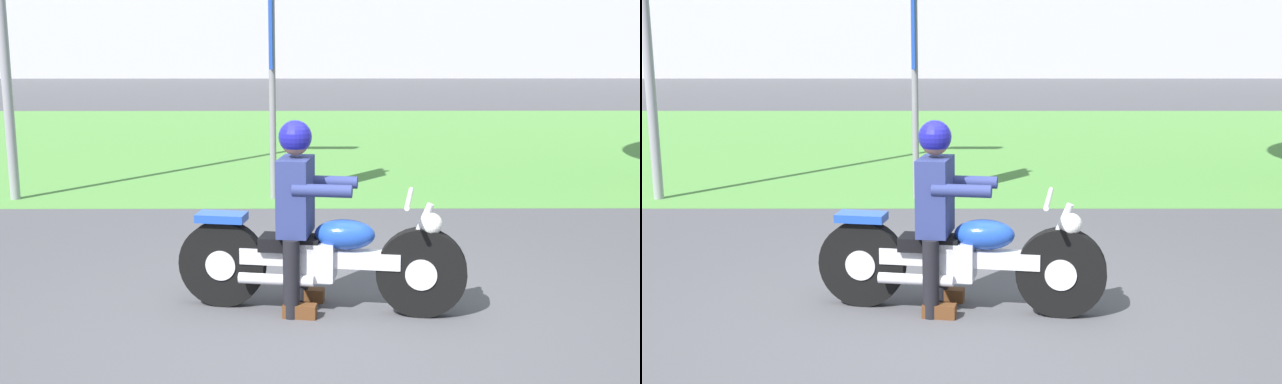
% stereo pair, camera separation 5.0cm
% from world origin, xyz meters
% --- Properties ---
extents(ground, '(120.00, 120.00, 0.00)m').
position_xyz_m(ground, '(0.00, 0.00, 0.00)').
color(ground, '#4C4C51').
extents(grass_verge, '(60.00, 12.00, 0.01)m').
position_xyz_m(grass_verge, '(0.00, 9.91, 0.00)').
color(grass_verge, '#549342').
rests_on(grass_verge, ground).
extents(motorcycle_lead, '(2.11, 0.68, 0.88)m').
position_xyz_m(motorcycle_lead, '(0.03, 0.46, 0.39)').
color(motorcycle_lead, black).
rests_on(motorcycle_lead, ground).
extents(rider_lead, '(0.60, 0.52, 1.40)m').
position_xyz_m(rider_lead, '(-0.13, 0.49, 0.82)').
color(rider_lead, black).
rests_on(rider_lead, ground).
extents(sign_banner, '(0.08, 0.60, 2.60)m').
position_xyz_m(sign_banner, '(-0.53, 4.48, 1.72)').
color(sign_banner, gray).
rests_on(sign_banner, ground).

